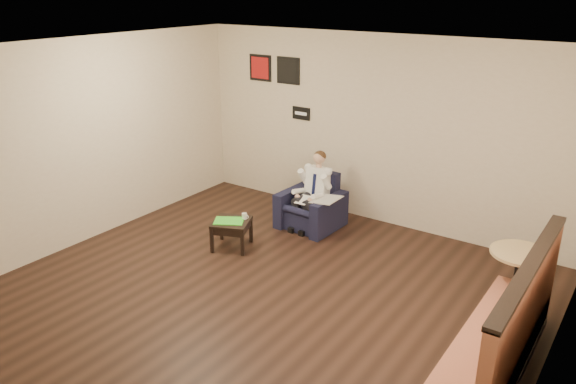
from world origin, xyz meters
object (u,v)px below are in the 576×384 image
Objects in this scene: side_table at (232,234)px; cafe_table at (516,285)px; armchair at (311,202)px; smartphone at (237,217)px; coffee_mug at (244,216)px; green_folder at (229,221)px; seated_man at (307,195)px; banquette at (496,318)px.

side_table is 0.61× the size of cafe_table.
smartphone is at bearing -113.40° from armchair.
green_folder is at bearing -123.45° from coffee_mug.
banquette reaches higher than seated_man.
seated_man reaches higher than coffee_mug.
smartphone reaches higher than side_table.
seated_man reaches higher than armchair.
cafe_table is at bearing 93.67° from banquette.
cafe_table is at bearing -8.49° from smartphone.
green_folder is 0.17× the size of banquette.
side_table is 0.25m from smartphone.
armchair reaches higher than coffee_mug.
coffee_mug reaches higher than green_folder.
banquette is at bearing -25.71° from smartphone.
armchair is at bearing 66.99° from green_folder.
coffee_mug is 0.03× the size of banquette.
armchair is at bearing 148.94° from banquette.
smartphone is 0.16× the size of cafe_table.
side_table is 0.20× the size of banquette.
coffee_mug is 0.11× the size of cafe_table.
banquette is 1.15m from cafe_table.
seated_man is 0.45× the size of banquette.
seated_man reaches higher than side_table.
green_folder is at bearing -110.31° from armchair.
cafe_table is at bearing 7.05° from green_folder.
armchair is 1.20m from smartphone.
side_table is at bearing -123.45° from coffee_mug.
seated_man is 12.96× the size of coffee_mug.
cafe_table is (3.66, 0.45, -0.01)m from green_folder.
smartphone is at bearing 167.15° from banquette.
banquette is at bearing -13.44° from coffee_mug.
banquette is at bearing -86.33° from cafe_table.
coffee_mug reaches higher than smartphone.
armchair is 6.63× the size of smartphone.
side_table is 3.80m from banquette.
banquette is at bearing -10.30° from green_folder.
armchair is 1.36m from green_folder.
seated_man is 1.05m from coffee_mug.
green_folder is 3.80m from banquette.
green_folder is (-0.02, -0.03, 0.20)m from side_table.
smartphone is (-0.52, -0.97, -0.14)m from seated_man.
seated_man is 2.74× the size of green_folder.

